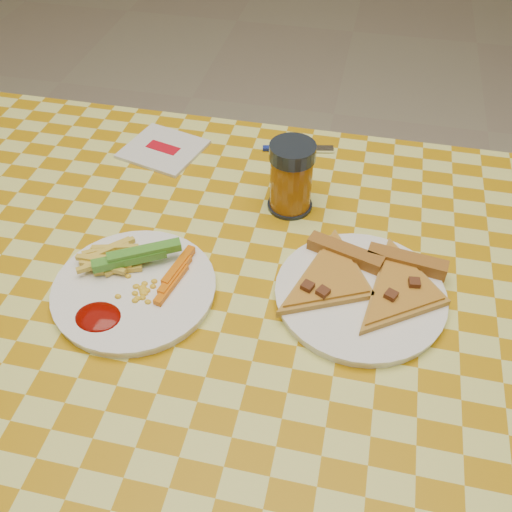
{
  "coord_description": "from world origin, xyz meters",
  "views": [
    {
      "loc": [
        0.15,
        -0.51,
        1.36
      ],
      "look_at": [
        0.02,
        0.06,
        0.78
      ],
      "focal_mm": 40.0,
      "sensor_mm": 36.0,
      "label": 1
    }
  ],
  "objects_px": {
    "plate_right": "(360,296)",
    "plate_left": "(135,290)",
    "drink_glass": "(291,178)",
    "table": "(235,326)"
  },
  "relations": [
    {
      "from": "table",
      "to": "drink_glass",
      "type": "relative_size",
      "value": 10.82
    },
    {
      "from": "plate_right",
      "to": "plate_left",
      "type": "bearing_deg",
      "value": -169.54
    },
    {
      "from": "plate_right",
      "to": "drink_glass",
      "type": "height_order",
      "value": "drink_glass"
    },
    {
      "from": "plate_left",
      "to": "drink_glass",
      "type": "xyz_separation_m",
      "value": [
        0.18,
        0.23,
        0.05
      ]
    },
    {
      "from": "plate_left",
      "to": "drink_glass",
      "type": "distance_m",
      "value": 0.3
    },
    {
      "from": "drink_glass",
      "to": "table",
      "type": "bearing_deg",
      "value": -102.3
    },
    {
      "from": "table",
      "to": "plate_left",
      "type": "height_order",
      "value": "plate_left"
    },
    {
      "from": "table",
      "to": "drink_glass",
      "type": "bearing_deg",
      "value": 77.7
    },
    {
      "from": "table",
      "to": "plate_left",
      "type": "relative_size",
      "value": 5.74
    },
    {
      "from": "drink_glass",
      "to": "plate_left",
      "type": "bearing_deg",
      "value": -127.55
    }
  ]
}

